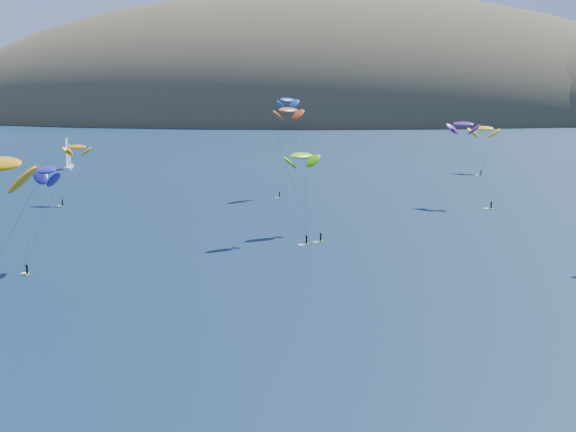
% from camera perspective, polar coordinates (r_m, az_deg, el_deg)
% --- Properties ---
extents(island, '(730.00, 300.00, 210.00)m').
position_cam_1_polar(island, '(621.84, 4.15, 6.14)').
color(island, '#3D3526').
rests_on(island, ground).
extents(sailboat, '(9.83, 8.50, 12.17)m').
position_cam_1_polar(sailboat, '(291.20, -15.34, 3.45)').
color(sailboat, white).
rests_on(sailboat, ground).
extents(kitesurfer_1, '(7.37, 8.09, 16.53)m').
position_cam_1_polar(kitesurfer_1, '(213.97, -14.80, 4.76)').
color(kitesurfer_1, '#A8C315').
rests_on(kitesurfer_1, ground).
extents(kitesurfer_3, '(9.30, 14.74, 18.64)m').
position_cam_1_polar(kitesurfer_3, '(168.47, 0.98, 4.30)').
color(kitesurfer_3, '#A8C315').
rests_on(kitesurfer_3, ground).
extents(kitesurfer_4, '(8.05, 10.39, 28.20)m').
position_cam_1_polar(kitesurfer_4, '(220.28, -0.04, 8.24)').
color(kitesurfer_4, '#A8C315').
rests_on(kitesurfer_4, ground).
extents(kitesurfer_6, '(11.30, 12.59, 22.78)m').
position_cam_1_polar(kitesurfer_6, '(209.53, 12.36, 6.39)').
color(kitesurfer_6, '#A8C315').
rests_on(kitesurfer_6, ground).
extents(kitesurfer_9, '(8.19, 11.91, 27.99)m').
position_cam_1_polar(kitesurfer_9, '(162.79, 0.02, 7.51)').
color(kitesurfer_9, '#A8C315').
rests_on(kitesurfer_9, ground).
extents(kitesurfer_10, '(8.91, 14.91, 19.18)m').
position_cam_1_polar(kitesurfer_10, '(147.24, -16.80, 3.15)').
color(kitesurfer_10, '#A8C315').
rests_on(kitesurfer_10, ground).
extents(kitesurfer_11, '(11.00, 13.44, 17.57)m').
position_cam_1_polar(kitesurfer_11, '(278.83, 13.74, 6.07)').
color(kitesurfer_11, '#A8C315').
rests_on(kitesurfer_11, ground).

